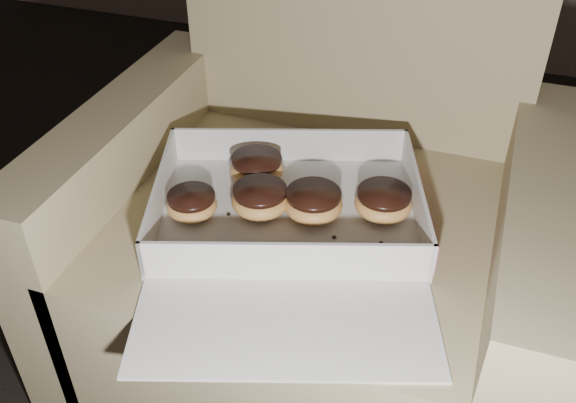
# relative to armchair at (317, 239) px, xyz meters

# --- Properties ---
(armchair) EXTENTS (0.82, 0.69, 0.86)m
(armchair) POSITION_rel_armchair_xyz_m (0.00, 0.00, 0.00)
(armchair) COLOR tan
(armchair) RESTS_ON floor
(bakery_box) EXTENTS (0.56, 0.60, 0.07)m
(bakery_box) POSITION_rel_armchair_xyz_m (-0.01, -0.13, 0.13)
(bakery_box) COLOR silver
(bakery_box) RESTS_ON armchair
(donut_a) EXTENTS (0.09, 0.09, 0.05)m
(donut_a) POSITION_rel_armchair_xyz_m (0.12, -0.04, 0.15)
(donut_a) COLOR #E5A950
(donut_a) RESTS_ON bakery_box
(donut_b) EXTENTS (0.08, 0.08, 0.04)m
(donut_b) POSITION_rel_armchair_xyz_m (-0.17, -0.15, 0.14)
(donut_b) COLOR #E5A950
(donut_b) RESTS_ON bakery_box
(donut_c) EXTENTS (0.09, 0.09, 0.05)m
(donut_c) POSITION_rel_armchair_xyz_m (-0.11, -0.02, 0.15)
(donut_c) COLOR #E5A950
(donut_c) RESTS_ON bakery_box
(donut_d) EXTENTS (0.10, 0.10, 0.05)m
(donut_d) POSITION_rel_armchair_xyz_m (0.01, -0.08, 0.15)
(donut_d) COLOR #E5A950
(donut_d) RESTS_ON bakery_box
(donut_e) EXTENTS (0.09, 0.09, 0.05)m
(donut_e) POSITION_rel_armchair_xyz_m (-0.07, -0.10, 0.15)
(donut_e) COLOR #E5A950
(donut_e) RESTS_ON bakery_box
(crumb_a) EXTENTS (0.01, 0.01, 0.00)m
(crumb_a) POSITION_rel_armchair_xyz_m (0.14, -0.12, 0.12)
(crumb_a) COLOR black
(crumb_a) RESTS_ON bakery_box
(crumb_b) EXTENTS (0.01, 0.01, 0.00)m
(crumb_b) POSITION_rel_armchair_xyz_m (-0.12, -0.13, 0.12)
(crumb_b) COLOR black
(crumb_b) RESTS_ON bakery_box
(crumb_c) EXTENTS (0.01, 0.01, 0.00)m
(crumb_c) POSITION_rel_armchair_xyz_m (0.06, -0.13, 0.12)
(crumb_c) COLOR black
(crumb_c) RESTS_ON bakery_box
(crumb_d) EXTENTS (0.01, 0.01, 0.00)m
(crumb_d) POSITION_rel_armchair_xyz_m (0.06, -0.19, 0.12)
(crumb_d) COLOR black
(crumb_d) RESTS_ON bakery_box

